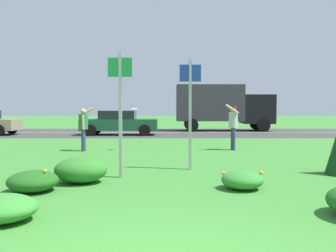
{
  "coord_description": "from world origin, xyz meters",
  "views": [
    {
      "loc": [
        0.17,
        -3.72,
        1.64
      ],
      "look_at": [
        0.21,
        8.57,
        1.04
      ],
      "focal_mm": 40.56,
      "sensor_mm": 36.0,
      "label": 1
    }
  ],
  "objects_px": {
    "sign_post_near_path": "(119,103)",
    "box_truck_black": "(221,105)",
    "person_thrower_green_shirt": "(82,126)",
    "car_dark_green_center_right": "(118,123)",
    "person_catcher_red_cap_gray_shirt": "(232,124)",
    "frisbee_white": "(132,109)",
    "sign_post_by_roadside": "(189,104)"
  },
  "relations": [
    {
      "from": "person_thrower_green_shirt",
      "to": "car_dark_green_center_right",
      "type": "bearing_deg",
      "value": 88.22
    },
    {
      "from": "sign_post_near_path",
      "to": "sign_post_by_roadside",
      "type": "relative_size",
      "value": 1.01
    },
    {
      "from": "sign_post_near_path",
      "to": "sign_post_by_roadside",
      "type": "xyz_separation_m",
      "value": [
        1.69,
        1.15,
        -0.02
      ]
    },
    {
      "from": "box_truck_black",
      "to": "person_catcher_red_cap_gray_shirt",
      "type": "bearing_deg",
      "value": -96.14
    },
    {
      "from": "car_dark_green_center_right",
      "to": "box_truck_black",
      "type": "xyz_separation_m",
      "value": [
        6.72,
        4.05,
        1.06
      ]
    },
    {
      "from": "sign_post_near_path",
      "to": "sign_post_by_roadside",
      "type": "height_order",
      "value": "sign_post_near_path"
    },
    {
      "from": "person_thrower_green_shirt",
      "to": "sign_post_near_path",
      "type": "bearing_deg",
      "value": -69.08
    },
    {
      "from": "sign_post_by_roadside",
      "to": "person_catcher_red_cap_gray_shirt",
      "type": "distance_m",
      "value": 5.04
    },
    {
      "from": "sign_post_by_roadside",
      "to": "person_thrower_green_shirt",
      "type": "distance_m",
      "value": 5.74
    },
    {
      "from": "frisbee_white",
      "to": "person_catcher_red_cap_gray_shirt",
      "type": "bearing_deg",
      "value": 2.05
    },
    {
      "from": "sign_post_by_roadside",
      "to": "frisbee_white",
      "type": "xyz_separation_m",
      "value": [
        -1.89,
        4.46,
        -0.15
      ]
    },
    {
      "from": "box_truck_black",
      "to": "frisbee_white",
      "type": "bearing_deg",
      "value": -112.7
    },
    {
      "from": "sign_post_by_roadside",
      "to": "car_dark_green_center_right",
      "type": "xyz_separation_m",
      "value": [
        -3.5,
        12.63,
        -1.0
      ]
    },
    {
      "from": "person_catcher_red_cap_gray_shirt",
      "to": "car_dark_green_center_right",
      "type": "height_order",
      "value": "person_catcher_red_cap_gray_shirt"
    },
    {
      "from": "person_thrower_green_shirt",
      "to": "box_truck_black",
      "type": "height_order",
      "value": "box_truck_black"
    },
    {
      "from": "frisbee_white",
      "to": "car_dark_green_center_right",
      "type": "distance_m",
      "value": 8.36
    },
    {
      "from": "person_thrower_green_shirt",
      "to": "car_dark_green_center_right",
      "type": "relative_size",
      "value": 0.37
    },
    {
      "from": "frisbee_white",
      "to": "car_dark_green_center_right",
      "type": "height_order",
      "value": "frisbee_white"
    },
    {
      "from": "person_thrower_green_shirt",
      "to": "car_dark_green_center_right",
      "type": "xyz_separation_m",
      "value": [
        0.26,
        8.36,
        -0.22
      ]
    },
    {
      "from": "person_catcher_red_cap_gray_shirt",
      "to": "frisbee_white",
      "type": "xyz_separation_m",
      "value": [
        -3.81,
        -0.14,
        0.56
      ]
    },
    {
      "from": "frisbee_white",
      "to": "box_truck_black",
      "type": "height_order",
      "value": "box_truck_black"
    },
    {
      "from": "sign_post_near_path",
      "to": "box_truck_black",
      "type": "distance_m",
      "value": 18.49
    },
    {
      "from": "car_dark_green_center_right",
      "to": "sign_post_by_roadside",
      "type": "bearing_deg",
      "value": -74.51
    },
    {
      "from": "sign_post_near_path",
      "to": "frisbee_white",
      "type": "relative_size",
      "value": 11.46
    },
    {
      "from": "sign_post_near_path",
      "to": "frisbee_white",
      "type": "distance_m",
      "value": 5.62
    },
    {
      "from": "person_thrower_green_shirt",
      "to": "person_catcher_red_cap_gray_shirt",
      "type": "height_order",
      "value": "person_catcher_red_cap_gray_shirt"
    },
    {
      "from": "sign_post_by_roadside",
      "to": "frisbee_white",
      "type": "distance_m",
      "value": 4.85
    },
    {
      "from": "sign_post_by_roadside",
      "to": "box_truck_black",
      "type": "bearing_deg",
      "value": 79.06
    },
    {
      "from": "person_thrower_green_shirt",
      "to": "frisbee_white",
      "type": "xyz_separation_m",
      "value": [
        1.88,
        0.2,
        0.62
      ]
    },
    {
      "from": "person_thrower_green_shirt",
      "to": "person_catcher_red_cap_gray_shirt",
      "type": "relative_size",
      "value": 0.93
    },
    {
      "from": "person_catcher_red_cap_gray_shirt",
      "to": "box_truck_black",
      "type": "bearing_deg",
      "value": 83.86
    },
    {
      "from": "person_catcher_red_cap_gray_shirt",
      "to": "car_dark_green_center_right",
      "type": "bearing_deg",
      "value": 124.05
    }
  ]
}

